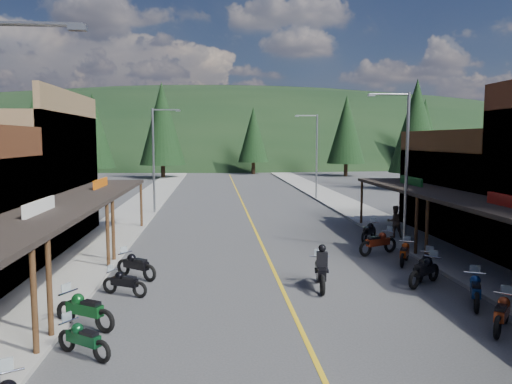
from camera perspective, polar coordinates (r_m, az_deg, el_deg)
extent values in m
plane|color=#38383A|center=(17.43, 3.97, -12.99)|extent=(220.00, 220.00, 0.00)
cube|color=gold|center=(36.81, -0.81, -2.85)|extent=(0.15, 90.00, 0.01)
cube|color=gray|center=(37.22, -14.31, -2.83)|extent=(3.40, 94.00, 0.15)
cube|color=gray|center=(38.40, 12.26, -2.51)|extent=(3.40, 94.00, 0.15)
cylinder|color=#472D19|center=(14.31, -24.02, -11.46)|extent=(0.16, 0.16, 3.00)
cube|color=black|center=(19.19, -23.48, -2.49)|extent=(3.20, 9.00, 0.18)
cylinder|color=#472D19|center=(15.40, -22.54, -10.17)|extent=(0.16, 0.16, 3.00)
cylinder|color=#472D19|center=(22.75, -16.59, -4.81)|extent=(0.16, 0.16, 3.00)
cube|color=silver|center=(19.16, -23.50, -1.90)|extent=(0.12, 3.00, 0.70)
cube|color=brown|center=(28.65, -20.23, 2.49)|extent=(0.30, 10.20, 8.20)
cube|color=black|center=(28.38, -17.32, 0.33)|extent=(3.20, 10.20, 0.18)
cylinder|color=#472D19|center=(23.91, -16.01, -4.27)|extent=(0.16, 0.16, 3.00)
cylinder|color=#472D19|center=(32.68, -12.98, -1.48)|extent=(0.16, 0.16, 3.00)
cube|color=#CC590C|center=(28.36, -17.34, 0.74)|extent=(0.12, 3.00, 0.70)
cube|color=black|center=(21.39, 26.99, -1.82)|extent=(3.20, 9.00, 0.18)
cylinder|color=#472D19|center=(24.32, 18.95, -4.19)|extent=(0.16, 0.16, 3.00)
cube|color=#B2140F|center=(21.36, 27.01, -1.29)|extent=(0.12, 3.00, 0.70)
cube|color=#4C2D16|center=(32.33, 25.99, -0.23)|extent=(8.00, 10.20, 5.00)
cube|color=#4C2D16|center=(30.48, 19.81, 0.81)|extent=(0.30, 10.20, 6.20)
cube|color=black|center=(29.91, 17.28, 0.61)|extent=(3.20, 10.20, 0.18)
cylinder|color=#472D19|center=(25.41, 17.86, -3.73)|extent=(0.16, 0.16, 3.00)
cylinder|color=#472D19|center=(33.79, 11.97, -1.21)|extent=(0.16, 0.16, 3.00)
cube|color=#14591E|center=(29.90, 17.29, 1.00)|extent=(0.12, 3.00, 0.70)
cylinder|color=gray|center=(11.10, -24.45, 17.08)|extent=(2.00, 0.10, 0.10)
cube|color=gray|center=(10.84, -19.74, 17.28)|extent=(0.35, 0.18, 0.12)
cylinder|color=gray|center=(38.59, -11.63, 3.40)|extent=(0.16, 0.16, 8.00)
cylinder|color=gray|center=(38.51, -10.26, 9.23)|extent=(2.00, 0.10, 0.10)
cube|color=gray|center=(38.43, -8.90, 9.18)|extent=(0.35, 0.18, 0.12)
cylinder|color=gray|center=(26.19, 16.82, 2.09)|extent=(0.16, 0.16, 8.00)
cylinder|color=gray|center=(25.88, 14.99, 10.75)|extent=(2.00, 0.10, 0.10)
cube|color=gray|center=(25.59, 13.06, 10.74)|extent=(0.35, 0.18, 0.12)
cylinder|color=gray|center=(47.31, 6.94, 3.94)|extent=(0.16, 0.16, 8.00)
cylinder|color=gray|center=(47.14, 5.80, 8.68)|extent=(2.00, 0.10, 0.10)
cube|color=gray|center=(46.98, 4.71, 8.64)|extent=(0.35, 0.18, 0.12)
ellipsoid|color=black|center=(151.41, -3.90, 3.84)|extent=(310.00, 140.00, 60.00)
cylinder|color=black|center=(89.03, -18.81, 2.67)|extent=(0.60, 0.60, 2.00)
cone|color=black|center=(88.92, -18.95, 6.70)|extent=(5.88, 5.88, 10.50)
cylinder|color=black|center=(74.80, -10.57, 2.32)|extent=(0.60, 0.60, 2.00)
cone|color=black|center=(74.69, -10.67, 7.69)|extent=(6.72, 6.72, 12.00)
cylinder|color=black|center=(82.68, -0.31, 2.76)|extent=(0.60, 0.60, 2.00)
cone|color=black|center=(82.55, -0.31, 6.58)|extent=(5.04, 5.04, 9.00)
cylinder|color=black|center=(79.14, 10.21, 2.52)|extent=(0.60, 0.60, 2.00)
cone|color=black|center=(79.02, 10.30, 7.05)|extent=(5.88, 5.88, 10.50)
cylinder|color=black|center=(95.67, 17.63, 2.92)|extent=(0.60, 0.60, 2.00)
cone|color=black|center=(95.58, 17.77, 7.12)|extent=(6.72, 6.72, 12.00)
cylinder|color=black|center=(93.95, 26.30, 2.53)|extent=(0.60, 0.60, 2.00)
cone|color=black|center=(93.83, 26.45, 5.88)|extent=(5.04, 5.04, 9.00)
cylinder|color=black|center=(96.97, -22.56, 2.78)|extent=(0.60, 0.60, 2.00)
cone|color=black|center=(96.87, -22.71, 6.47)|extent=(5.88, 5.88, 10.50)
cylinder|color=black|center=(59.72, -23.84, 1.01)|extent=(0.60, 0.60, 2.00)
cone|color=black|center=(59.54, -24.05, 5.80)|extent=(4.48, 4.48, 8.00)
cylinder|color=black|center=(66.96, 18.53, 1.69)|extent=(0.60, 0.60, 2.00)
cone|color=black|center=(66.80, 18.69, 6.31)|extent=(4.93, 4.93, 8.80)
cylinder|color=black|center=(68.21, -17.94, 1.79)|extent=(0.60, 0.60, 2.00)
cone|color=black|center=(68.06, -18.10, 6.66)|extent=(5.38, 5.38, 9.60)
cylinder|color=black|center=(58.97, 17.65, 1.18)|extent=(0.60, 0.60, 2.00)
cone|color=black|center=(58.81, 17.85, 7.21)|extent=(5.82, 5.82, 10.40)
imported|color=brown|center=(29.38, 15.56, -3.25)|extent=(0.88, 0.51, 1.81)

